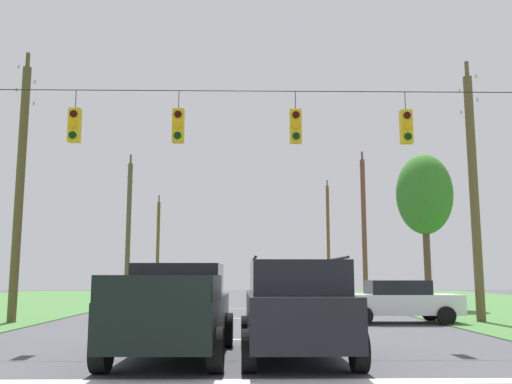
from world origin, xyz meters
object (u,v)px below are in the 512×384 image
distant_car_crossing_white (398,301)px  distant_car_oncoming (164,299)px  pickup_truck (175,310)px  utility_pole_mid_right (474,190)px  tree_roadside_right (424,195)px  utility_pole_distant_right (128,227)px  overhead_signal_span (247,187)px  utility_pole_near_left (328,237)px  utility_pole_far_left (20,185)px  suv_black (295,306)px  utility_pole_far_right (364,227)px  utility_pole_distant_left (158,244)px

distant_car_crossing_white → distant_car_oncoming: same height
pickup_truck → distant_car_oncoming: pickup_truck is taller
utility_pole_mid_right → tree_roadside_right: 8.59m
utility_pole_distant_right → pickup_truck: bearing=-76.0°
distant_car_oncoming → overhead_signal_span: bearing=-64.5°
overhead_signal_span → utility_pole_near_left: utility_pole_near_left is taller
distant_car_oncoming → tree_roadside_right: (12.56, 7.39, 5.10)m
pickup_truck → distant_car_oncoming: size_ratio=1.22×
utility_pole_near_left → utility_pole_far_left: size_ratio=1.12×
utility_pole_far_left → suv_black: bearing=-43.3°
distant_car_oncoming → tree_roadside_right: size_ratio=0.55×
pickup_truck → utility_pole_far_right: size_ratio=0.51×
distant_car_crossing_white → tree_roadside_right: 10.80m
utility_pole_near_left → utility_pole_far_left: 39.64m
suv_black → utility_pole_far_right: size_ratio=0.46×
distant_car_crossing_white → utility_pole_far_left: bearing=179.1°
utility_pole_distant_left → distant_car_crossing_white: bearing=-67.6°
pickup_truck → utility_pole_distant_left: (-7.14, 42.66, 3.71)m
pickup_truck → utility_pole_mid_right: size_ratio=0.55×
utility_pole_far_left → utility_pole_distant_left: utility_pole_far_left is taller
distant_car_oncoming → utility_pole_mid_right: 12.43m
utility_pole_mid_right → tree_roadside_right: bearing=84.1°
utility_pole_far_right → suv_black: bearing=-104.9°
overhead_signal_span → suv_black: overhead_signal_span is taller
pickup_truck → utility_pole_far_right: bearing=70.2°
utility_pole_near_left → distant_car_oncoming: bearing=-108.2°
suv_black → utility_pole_near_left: (7.30, 44.82, 4.47)m
overhead_signal_span → utility_pole_distant_right: size_ratio=1.57×
pickup_truck → utility_pole_far_left: bearing=128.9°
utility_pole_distant_left → tree_roadside_right: 31.37m
overhead_signal_span → tree_roadside_right: tree_roadside_right is taller
utility_pole_distant_right → tree_roadside_right: size_ratio=1.27×
distant_car_crossing_white → utility_pole_far_right: utility_pole_far_right is taller
distant_car_crossing_white → tree_roadside_right: size_ratio=0.54×
utility_pole_far_right → utility_pole_distant_left: size_ratio=1.11×
utility_pole_near_left → utility_pole_distant_right: utility_pole_near_left is taller
distant_car_oncoming → utility_pole_far_left: (-5.29, -1.06, 4.24)m
distant_car_crossing_white → utility_pole_near_left: utility_pole_near_left is taller
utility_pole_near_left → utility_pole_mid_right: bearing=-89.6°
overhead_signal_span → utility_pole_mid_right: bearing=32.8°
utility_pole_far_left → overhead_signal_span: bearing=-33.3°
pickup_truck → overhead_signal_span: bearing=63.6°
overhead_signal_span → distant_car_oncoming: size_ratio=3.64×
distant_car_crossing_white → utility_pole_mid_right: (3.07, 0.18, 4.08)m
tree_roadside_right → overhead_signal_span: bearing=-123.9°
distant_car_crossing_white → utility_pole_far_right: size_ratio=0.41×
utility_pole_distant_left → utility_pole_near_left: bearing=6.2°
distant_car_crossing_white → utility_pole_near_left: 36.57m
distant_car_oncoming → utility_pole_near_left: size_ratio=0.39×
utility_pole_mid_right → pickup_truck: bearing=-139.6°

